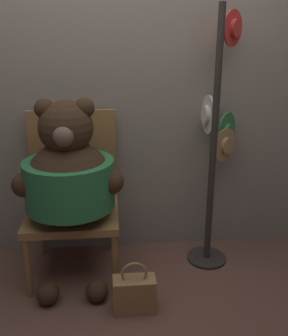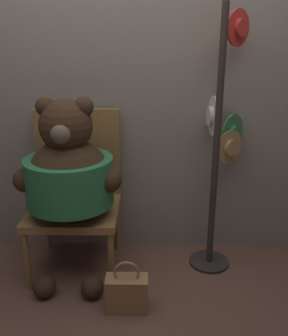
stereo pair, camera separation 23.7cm
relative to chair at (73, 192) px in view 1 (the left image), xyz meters
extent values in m
plane|color=brown|center=(0.32, -0.52, -0.55)|extent=(14.00, 14.00, 0.00)
cube|color=gray|center=(0.32, 0.26, 0.67)|extent=(8.00, 0.10, 2.43)
cylinder|color=#9E703D|center=(-0.27, -0.35, -0.35)|extent=(0.04, 0.04, 0.40)
cylinder|color=#9E703D|center=(0.27, -0.35, -0.35)|extent=(0.04, 0.04, 0.40)
cylinder|color=#9E703D|center=(-0.27, 0.14, -0.35)|extent=(0.04, 0.04, 0.40)
cylinder|color=#9E703D|center=(0.27, 0.14, -0.35)|extent=(0.04, 0.04, 0.40)
cube|color=#9E703D|center=(0.00, -0.11, -0.12)|extent=(0.59, 0.55, 0.05)
cube|color=#9E703D|center=(0.00, 0.15, 0.22)|extent=(0.59, 0.04, 0.62)
sphere|color=#3D2819|center=(0.00, -0.19, 0.13)|extent=(0.54, 0.54, 0.54)
cylinder|color=#2D7F47|center=(0.00, -0.19, 0.13)|extent=(0.55, 0.55, 0.30)
sphere|color=#3D2819|center=(0.00, -0.19, 0.48)|extent=(0.32, 0.32, 0.32)
sphere|color=#3D2819|center=(-0.11, -0.19, 0.60)|extent=(0.12, 0.12, 0.12)
sphere|color=#3D2819|center=(0.12, -0.19, 0.60)|extent=(0.12, 0.12, 0.12)
sphere|color=brown|center=(0.00, -0.32, 0.47)|extent=(0.12, 0.12, 0.12)
sphere|color=#3D2819|center=(-0.25, -0.26, 0.16)|extent=(0.15, 0.15, 0.15)
sphere|color=#3D2819|center=(0.26, -0.26, 0.16)|extent=(0.15, 0.15, 0.15)
sphere|color=#3D2819|center=(-0.14, -0.43, -0.48)|extent=(0.14, 0.14, 0.14)
sphere|color=#3D2819|center=(0.15, -0.43, -0.48)|extent=(0.14, 0.14, 0.14)
cylinder|color=#332D28|center=(0.93, -0.05, -0.54)|extent=(0.28, 0.28, 0.02)
cylinder|color=#332D28|center=(0.93, -0.05, 0.31)|extent=(0.04, 0.04, 1.73)
cylinder|color=silver|center=(0.92, 0.10, 0.49)|extent=(0.03, 0.26, 0.26)
cylinder|color=silver|center=(0.92, 0.10, 0.49)|extent=(0.07, 0.13, 0.13)
cylinder|color=#3D9351|center=(1.06, 0.10, 0.35)|extent=(0.20, 0.23, 0.29)
cylinder|color=#3D9351|center=(1.06, 0.10, 0.35)|extent=(0.14, 0.15, 0.14)
cylinder|color=red|center=(1.03, 0.05, 1.03)|extent=(0.17, 0.16, 0.22)
cylinder|color=red|center=(1.03, 0.05, 1.03)|extent=(0.12, 0.12, 0.11)
cylinder|color=tan|center=(1.03, 0.03, 0.29)|extent=(0.19, 0.15, 0.23)
cylinder|color=tan|center=(1.03, 0.03, 0.29)|extent=(0.13, 0.12, 0.11)
cube|color=#A87A47|center=(0.37, -0.54, -0.44)|extent=(0.25, 0.12, 0.21)
torus|color=#A87A47|center=(0.37, -0.54, -0.30)|extent=(0.15, 0.02, 0.15)
camera|label=1|loc=(0.26, -2.35, 0.98)|focal=40.00mm
camera|label=2|loc=(0.50, -2.36, 0.98)|focal=40.00mm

